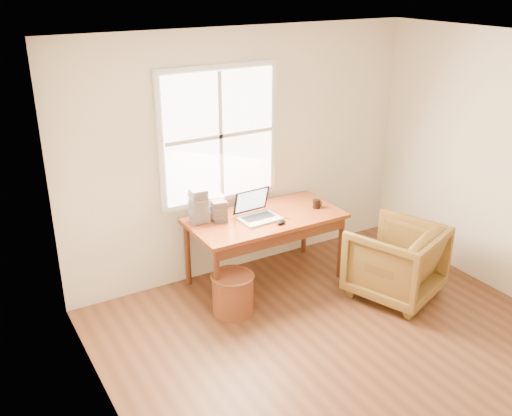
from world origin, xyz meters
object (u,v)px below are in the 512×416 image
Objects in this scene: laptop at (260,208)px; cd_stack_a at (200,208)px; wicker_stool at (233,294)px; armchair at (395,261)px; desk at (265,218)px; coffee_mug at (316,204)px.

laptop is 0.60m from cd_stack_a.
cd_stack_a is at bearing 93.96° from wicker_stool.
laptop is (-1.09, 0.86, 0.50)m from armchair.
cd_stack_a is at bearing 160.79° from desk.
wicker_stool is at bearing -38.75° from armchair.
wicker_stool is 1.34× the size of cd_stack_a.
armchair is 9.13× the size of coffee_mug.
armchair reaches higher than wicker_stool.
wicker_stool is 0.90m from laptop.
coffee_mug is 0.31× the size of cd_stack_a.
laptop is 0.69m from coffee_mug.
desk is at bearing -179.31° from coffee_mug.
desk is 0.19m from laptop.
armchair is (0.99, -0.90, -0.35)m from desk.
coffee_mug reaches higher than armchair.
desk is at bearing -62.46° from armchair.
coffee_mug is at bearing -4.94° from laptop.
cd_stack_a is at bearing 151.11° from laptop.
laptop is at bearing 33.44° from wicker_stool.
armchair is at bearing -55.95° from coffee_mug.
wicker_stool is at bearing -149.03° from laptop.
desk is 5.41× the size of cd_stack_a.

